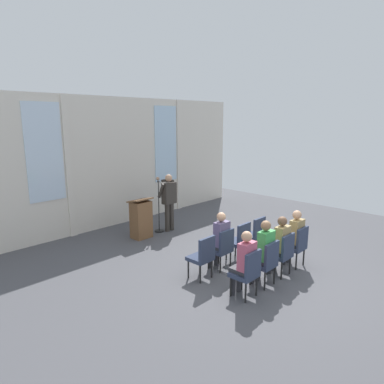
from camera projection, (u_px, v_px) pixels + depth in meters
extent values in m
plane|color=#4C4C51|center=(256.00, 274.00, 7.49)|extent=(13.83, 13.83, 0.00)
cube|color=silver|center=(113.00, 163.00, 10.64)|extent=(10.64, 0.10, 3.95)
cube|color=silver|center=(44.00, 152.00, 8.99)|extent=(0.98, 0.04, 2.58)
cube|color=silver|center=(69.00, 168.00, 9.55)|extent=(0.20, 0.08, 3.95)
cube|color=silver|center=(166.00, 144.00, 12.01)|extent=(0.98, 0.04, 2.58)
cube|color=silver|center=(179.00, 156.00, 12.56)|extent=(0.20, 0.08, 3.95)
cylinder|color=#332D28|center=(167.00, 218.00, 10.25)|extent=(0.14, 0.14, 0.84)
cylinder|color=#332D28|center=(172.00, 216.00, 10.38)|extent=(0.14, 0.14, 0.84)
cube|color=#332D28|center=(169.00, 193.00, 10.16)|extent=(0.42, 0.22, 0.63)
cube|color=maroon|center=(166.00, 190.00, 10.23)|extent=(0.06, 0.01, 0.38)
sphere|color=tan|center=(169.00, 178.00, 10.08)|extent=(0.21, 0.21, 0.21)
cylinder|color=#332D28|center=(161.00, 191.00, 10.03)|extent=(0.09, 0.28, 0.45)
cylinder|color=#332D28|center=(170.00, 181.00, 10.30)|extent=(0.15, 0.36, 0.15)
cylinder|color=#332D28|center=(166.00, 180.00, 10.35)|extent=(0.11, 0.34, 0.15)
sphere|color=tan|center=(158.00, 178.00, 10.46)|extent=(0.10, 0.10, 0.10)
cylinder|color=black|center=(159.00, 231.00, 10.31)|extent=(0.28, 0.28, 0.03)
cylinder|color=black|center=(159.00, 207.00, 10.16)|extent=(0.02, 0.02, 1.45)
sphere|color=#262626|center=(158.00, 181.00, 10.00)|extent=(0.07, 0.07, 0.07)
cube|color=brown|center=(141.00, 220.00, 9.68)|extent=(0.52, 0.40, 1.05)
cube|color=brown|center=(140.00, 200.00, 9.58)|extent=(0.60, 0.48, 0.14)
cylinder|color=black|center=(200.00, 264.00, 7.52)|extent=(0.04, 0.04, 0.40)
cylinder|color=black|center=(188.00, 269.00, 7.26)|extent=(0.04, 0.04, 0.40)
cylinder|color=black|center=(212.00, 269.00, 7.29)|extent=(0.04, 0.04, 0.40)
cylinder|color=black|center=(200.00, 274.00, 7.03)|extent=(0.04, 0.04, 0.40)
cube|color=#2D3851|center=(200.00, 258.00, 7.23)|extent=(0.46, 0.44, 0.08)
cube|color=#2D3851|center=(207.00, 248.00, 7.04)|extent=(0.46, 0.06, 0.46)
cylinder|color=black|center=(219.00, 256.00, 7.98)|extent=(0.04, 0.04, 0.40)
cylinder|color=black|center=(208.00, 260.00, 7.72)|extent=(0.04, 0.04, 0.40)
cylinder|color=black|center=(230.00, 260.00, 7.75)|extent=(0.04, 0.04, 0.40)
cylinder|color=black|center=(220.00, 265.00, 7.49)|extent=(0.04, 0.04, 0.40)
cube|color=#2D3851|center=(220.00, 250.00, 7.68)|extent=(0.46, 0.44, 0.08)
cube|color=#2D3851|center=(227.00, 240.00, 7.50)|extent=(0.46, 0.06, 0.46)
cylinder|color=#2D2D33|center=(211.00, 258.00, 7.79)|extent=(0.10, 0.10, 0.44)
cylinder|color=#2D2D33|center=(216.00, 256.00, 7.91)|extent=(0.10, 0.10, 0.44)
cube|color=#2D2D33|center=(218.00, 247.00, 7.71)|extent=(0.34, 0.36, 0.12)
cube|color=#594C72|center=(222.00, 234.00, 7.57)|extent=(0.36, 0.20, 0.54)
sphere|color=tan|center=(221.00, 217.00, 7.50)|extent=(0.20, 0.20, 0.20)
cylinder|color=black|center=(235.00, 248.00, 8.43)|extent=(0.04, 0.04, 0.40)
cylinder|color=black|center=(226.00, 252.00, 8.18)|extent=(0.04, 0.04, 0.40)
cylinder|color=black|center=(247.00, 252.00, 8.20)|extent=(0.04, 0.04, 0.40)
cylinder|color=black|center=(238.00, 256.00, 7.95)|extent=(0.04, 0.04, 0.40)
cube|color=#2D3851|center=(237.00, 242.00, 8.14)|extent=(0.46, 0.44, 0.08)
cube|color=#2D3851|center=(244.00, 233.00, 7.96)|extent=(0.46, 0.06, 0.46)
cylinder|color=black|center=(250.00, 242.00, 8.89)|extent=(0.04, 0.04, 0.40)
cylinder|color=black|center=(242.00, 245.00, 8.64)|extent=(0.04, 0.04, 0.40)
cylinder|color=black|center=(262.00, 245.00, 8.66)|extent=(0.04, 0.04, 0.40)
cylinder|color=black|center=(254.00, 249.00, 8.41)|extent=(0.04, 0.04, 0.40)
cube|color=#2D3851|center=(252.00, 236.00, 8.60)|extent=(0.46, 0.44, 0.08)
cube|color=#2D3851|center=(259.00, 227.00, 8.42)|extent=(0.46, 0.06, 0.46)
cylinder|color=black|center=(242.00, 280.00, 6.76)|extent=(0.04, 0.04, 0.40)
cylinder|color=black|center=(231.00, 287.00, 6.51)|extent=(0.04, 0.04, 0.40)
cylinder|color=black|center=(257.00, 286.00, 6.54)|extent=(0.04, 0.04, 0.40)
cylinder|color=black|center=(246.00, 293.00, 6.28)|extent=(0.04, 0.04, 0.40)
cube|color=#2D3851|center=(244.00, 274.00, 6.47)|extent=(0.46, 0.44, 0.08)
cube|color=#2D3851|center=(253.00, 264.00, 6.29)|extent=(0.46, 0.06, 0.46)
cylinder|color=#2D2D33|center=(233.00, 284.00, 6.58)|extent=(0.10, 0.10, 0.44)
cylinder|color=#2D2D33|center=(239.00, 281.00, 6.70)|extent=(0.10, 0.10, 0.44)
cube|color=#2D2D33|center=(242.00, 271.00, 6.50)|extent=(0.34, 0.36, 0.12)
cube|color=#B24C66|center=(247.00, 256.00, 6.36)|extent=(0.36, 0.20, 0.53)
sphere|color=tan|center=(247.00, 237.00, 6.29)|extent=(0.20, 0.20, 0.20)
cylinder|color=black|center=(260.00, 270.00, 7.22)|extent=(0.04, 0.04, 0.40)
cylinder|color=black|center=(250.00, 275.00, 6.97)|extent=(0.04, 0.04, 0.40)
cylinder|color=black|center=(274.00, 275.00, 6.99)|extent=(0.04, 0.04, 0.40)
cylinder|color=black|center=(265.00, 281.00, 6.74)|extent=(0.04, 0.04, 0.40)
cube|color=#2D3851|center=(263.00, 264.00, 6.93)|extent=(0.46, 0.44, 0.08)
cube|color=#2D3851|center=(272.00, 254.00, 6.75)|extent=(0.46, 0.06, 0.46)
cylinder|color=#2D2D33|center=(252.00, 273.00, 7.03)|extent=(0.10, 0.10, 0.44)
cylinder|color=#2D2D33|center=(257.00, 270.00, 7.16)|extent=(0.10, 0.10, 0.44)
cube|color=#2D2D33|center=(260.00, 261.00, 6.96)|extent=(0.34, 0.36, 0.12)
cube|color=green|center=(266.00, 245.00, 6.81)|extent=(0.36, 0.20, 0.59)
sphere|color=#8C6647|center=(266.00, 226.00, 6.74)|extent=(0.20, 0.20, 0.20)
cylinder|color=black|center=(276.00, 261.00, 7.68)|extent=(0.04, 0.04, 0.40)
cylinder|color=black|center=(267.00, 266.00, 7.43)|extent=(0.04, 0.04, 0.40)
cylinder|color=black|center=(290.00, 265.00, 7.45)|extent=(0.04, 0.04, 0.40)
cylinder|color=black|center=(281.00, 271.00, 7.20)|extent=(0.04, 0.04, 0.40)
cube|color=#2D3851|center=(279.00, 255.00, 7.39)|extent=(0.46, 0.44, 0.08)
cube|color=#2D3851|center=(288.00, 245.00, 7.20)|extent=(0.46, 0.06, 0.46)
cylinder|color=#2D2D33|center=(269.00, 264.00, 7.49)|extent=(0.10, 0.10, 0.44)
cylinder|color=#2D2D33|center=(273.00, 261.00, 7.62)|extent=(0.10, 0.10, 0.44)
cube|color=#2D2D33|center=(277.00, 252.00, 7.42)|extent=(0.34, 0.36, 0.12)
cube|color=#997F4C|center=(282.00, 239.00, 7.27)|extent=(0.36, 0.20, 0.53)
sphere|color=brown|center=(282.00, 221.00, 7.21)|extent=(0.20, 0.20, 0.20)
cylinder|color=black|center=(290.00, 253.00, 8.14)|extent=(0.04, 0.04, 0.40)
cylinder|color=black|center=(282.00, 257.00, 7.88)|extent=(0.04, 0.04, 0.40)
cylinder|color=black|center=(304.00, 257.00, 7.91)|extent=(0.04, 0.04, 0.40)
cylinder|color=black|center=(296.00, 261.00, 7.65)|extent=(0.04, 0.04, 0.40)
cube|color=#2D3851|center=(294.00, 247.00, 7.85)|extent=(0.46, 0.44, 0.08)
cube|color=#2D3851|center=(302.00, 238.00, 7.66)|extent=(0.46, 0.06, 0.46)
cylinder|color=#2D2D33|center=(284.00, 255.00, 7.95)|extent=(0.10, 0.10, 0.44)
cylinder|color=#2D2D33|center=(288.00, 253.00, 8.08)|extent=(0.10, 0.10, 0.44)
cube|color=#2D2D33|center=(291.00, 244.00, 7.87)|extent=(0.34, 0.36, 0.12)
cube|color=#997F4C|center=(297.00, 231.00, 7.73)|extent=(0.36, 0.20, 0.54)
sphere|color=tan|center=(297.00, 215.00, 7.67)|extent=(0.20, 0.20, 0.20)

